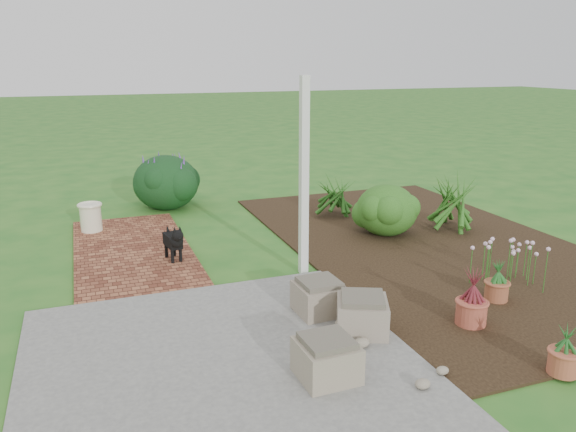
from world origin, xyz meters
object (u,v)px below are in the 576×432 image
object	(u,v)px
cream_ceramic_urn	(91,218)
black_dog	(174,240)
stone_trough_near	(327,360)
evergreen_shrub	(387,209)

from	to	relation	value
cream_ceramic_urn	black_dog	bearing A→B (deg)	-60.94
cream_ceramic_urn	stone_trough_near	bearing A→B (deg)	-71.36
stone_trough_near	cream_ceramic_urn	bearing A→B (deg)	108.64
black_dog	cream_ceramic_urn	xyz separation A→B (m)	(-1.01, 1.83, -0.07)
stone_trough_near	cream_ceramic_urn	size ratio (longest dim) A/B	1.11
black_dog	evergreen_shrub	bearing A→B (deg)	-7.59
black_dog	stone_trough_near	bearing A→B (deg)	-86.84
cream_ceramic_urn	evergreen_shrub	size ratio (longest dim) A/B	0.46
black_dog	cream_ceramic_urn	size ratio (longest dim) A/B	1.27
stone_trough_near	evergreen_shrub	bearing A→B (deg)	53.43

